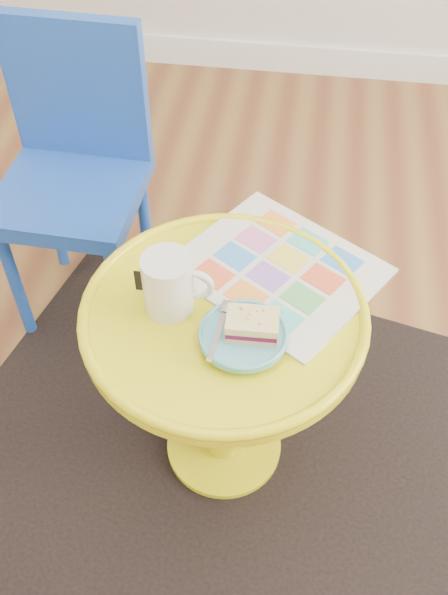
# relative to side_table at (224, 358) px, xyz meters

# --- Properties ---
(floor) EXTENTS (4.00, 4.00, 0.00)m
(floor) POSITION_rel_side_table_xyz_m (0.17, -0.18, -0.37)
(floor) COLOR brown
(floor) RESTS_ON ground
(room_walls) EXTENTS (4.00, 4.00, 4.00)m
(room_walls) POSITION_rel_side_table_xyz_m (-0.83, 0.81, -0.31)
(room_walls) COLOR silver
(room_walls) RESTS_ON ground
(rug) EXTENTS (1.52, 1.37, 0.01)m
(rug) POSITION_rel_side_table_xyz_m (0.00, -0.00, -0.37)
(rug) COLOR black
(rug) RESTS_ON ground
(side_table) EXTENTS (0.54, 0.54, 0.52)m
(side_table) POSITION_rel_side_table_xyz_m (0.00, 0.00, 0.00)
(side_table) COLOR yellow
(side_table) RESTS_ON ground
(chair) EXTENTS (0.36, 0.36, 0.79)m
(chair) POSITION_rel_side_table_xyz_m (-0.45, 0.48, 0.08)
(chair) COLOR #1B48B0
(chair) RESTS_ON ground
(newspaper) EXTENTS (0.47, 0.46, 0.01)m
(newspaper) POSITION_rel_side_table_xyz_m (0.09, 0.12, 0.15)
(newspaper) COLOR silver
(newspaper) RESTS_ON side_table
(mug) EXTENTS (0.13, 0.09, 0.12)m
(mug) POSITION_rel_side_table_xyz_m (-0.10, -0.00, 0.21)
(mug) COLOR white
(mug) RESTS_ON side_table
(plate) EXTENTS (0.16, 0.16, 0.02)m
(plate) POSITION_rel_side_table_xyz_m (0.04, -0.07, 0.16)
(plate) COLOR #54A5B3
(plate) RESTS_ON newspaper
(cake_slice) EXTENTS (0.09, 0.07, 0.04)m
(cake_slice) POSITION_rel_side_table_xyz_m (0.06, -0.06, 0.19)
(cake_slice) COLOR #D3BC8C
(cake_slice) RESTS_ON plate
(fork) EXTENTS (0.03, 0.14, 0.00)m
(fork) POSITION_rel_side_table_xyz_m (0.00, -0.06, 0.17)
(fork) COLOR silver
(fork) RESTS_ON plate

